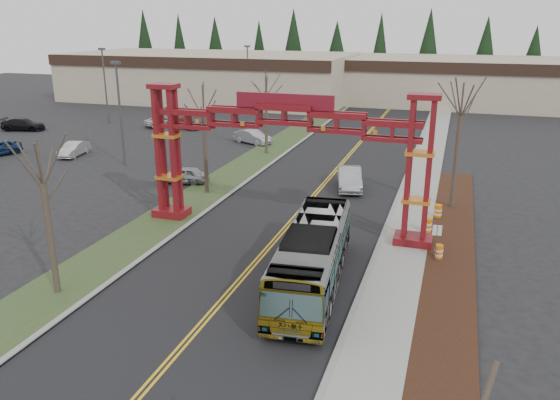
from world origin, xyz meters
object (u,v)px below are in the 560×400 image
at_px(bare_tree_right_far, 461,116).
at_px(barrel_south, 439,252).
at_px(silver_sedan, 350,178).
at_px(barrel_north, 438,212).
at_px(barrel_mid, 427,226).
at_px(retail_building_west, 211,76).
at_px(light_pole_near, 120,106).
at_px(light_pole_mid, 105,80).
at_px(parked_car_far_c, 23,124).
at_px(retail_building_east, 462,81).
at_px(parked_car_far_b, 164,121).
at_px(parked_car_far_a, 253,137).
at_px(parked_car_mid_a, 186,124).
at_px(bare_tree_median_far, 266,92).
at_px(bare_tree_median_mid, 204,114).
at_px(street_sign, 437,236).
at_px(parked_car_near_b, 74,149).
at_px(bare_tree_median_near, 43,184).
at_px(gateway_arch, 284,137).
at_px(light_pole_far, 248,74).
at_px(transit_bus, 312,256).

height_order(bare_tree_right_far, barrel_south, bare_tree_right_far).
relative_size(silver_sedan, barrel_north, 5.22).
distance_m(barrel_south, barrel_mid, 3.89).
distance_m(retail_building_west, bare_tree_right_far, 61.18).
xyz_separation_m(silver_sedan, light_pole_near, (-21.10, 0.89, 4.55)).
bearing_deg(light_pole_mid, barrel_north, -29.32).
distance_m(parked_car_far_c, light_pole_near, 24.02).
height_order(retail_building_east, parked_car_far_b, retail_building_east).
bearing_deg(parked_car_far_c, silver_sedan, -119.94).
relative_size(parked_car_far_a, barrel_south, 5.12).
distance_m(parked_car_mid_a, bare_tree_median_far, 17.58).
height_order(bare_tree_median_far, barrel_north, bare_tree_median_far).
height_order(bare_tree_median_mid, bare_tree_right_far, bare_tree_right_far).
relative_size(retail_building_west, parked_car_far_c, 9.00).
bearing_deg(parked_car_far_b, bare_tree_median_far, 172.47).
xyz_separation_m(street_sign, barrel_south, (0.18, 0.37, -1.11)).
xyz_separation_m(parked_car_near_b, light_pole_mid, (-7.32, 16.30, 4.77)).
distance_m(silver_sedan, parked_car_near_b, 27.93).
distance_m(light_pole_mid, barrel_mid, 49.71).
relative_size(parked_car_far_b, bare_tree_median_near, 0.63).
bearing_deg(light_pole_near, gateway_arch, -30.27).
distance_m(gateway_arch, light_pole_far, 47.78).
bearing_deg(parked_car_far_a, parked_car_mid_a, 87.59).
bearing_deg(bare_tree_right_far, bare_tree_median_far, 147.22).
distance_m(parked_car_mid_a, light_pole_near, 18.54).
xyz_separation_m(parked_car_mid_a, barrel_mid, (30.48, -26.58, -0.11)).
xyz_separation_m(silver_sedan, parked_car_mid_a, (-24.00, 18.58, -0.21)).
bearing_deg(parked_car_far_c, bare_tree_median_far, -108.80).
bearing_deg(bare_tree_median_mid, parked_car_far_a, 99.57).
distance_m(bare_tree_right_far, light_pole_near, 29.12).
bearing_deg(light_pole_mid, transit_bus, -44.29).
relative_size(parked_car_far_c, barrel_mid, 4.99).
bearing_deg(parked_car_near_b, retail_building_east, 45.32).
bearing_deg(light_pole_far, light_pole_near, -89.17).
bearing_deg(retail_building_west, light_pole_near, -75.51).
height_order(silver_sedan, light_pole_mid, light_pole_mid).
relative_size(barrel_south, barrel_north, 0.91).
relative_size(retail_building_west, barrel_north, 47.49).
xyz_separation_m(light_pole_far, barrel_mid, (28.06, -41.52, -4.87)).
distance_m(bare_tree_median_near, bare_tree_median_far, 30.79).
height_order(retail_building_west, light_pole_mid, light_pole_mid).
relative_size(light_pole_far, barrel_north, 9.61).
bearing_deg(transit_bus, parked_car_far_a, 110.04).
height_order(parked_car_far_b, parked_car_far_c, parked_car_far_c).
distance_m(silver_sedan, light_pole_near, 21.60).
bearing_deg(street_sign, parked_car_far_a, 128.76).
bearing_deg(bare_tree_median_mid, barrel_south, -22.26).
bearing_deg(light_pole_mid, street_sign, -36.12).
xyz_separation_m(retail_building_west, parked_car_mid_a, (8.19, -25.23, -3.14)).
bearing_deg(light_pole_near, barrel_north, -11.75).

